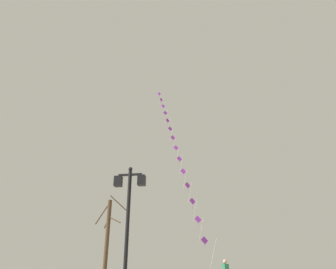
# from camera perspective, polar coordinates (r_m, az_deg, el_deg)

# --- Properties ---
(twin_lantern_lamp_post) EXTENTS (1.22, 0.28, 4.99)m
(twin_lantern_lamp_post) POSITION_cam_1_polar(r_m,az_deg,el_deg) (11.46, -7.68, -13.69)
(twin_lantern_lamp_post) COLOR black
(twin_lantern_lamp_post) RESTS_ON ground_plane
(kite_train) EXTENTS (6.52, 13.58, 21.84)m
(kite_train) POSITION_cam_1_polar(r_m,az_deg,el_deg) (27.72, 1.53, -2.50)
(kite_train) COLOR brown
(kite_train) RESTS_ON ground_plane
(bare_tree) EXTENTS (2.10, 1.16, 5.10)m
(bare_tree) POSITION_cam_1_polar(r_m,az_deg,el_deg) (17.29, -11.78, -19.85)
(bare_tree) COLOR #4C3826
(bare_tree) RESTS_ON ground_plane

